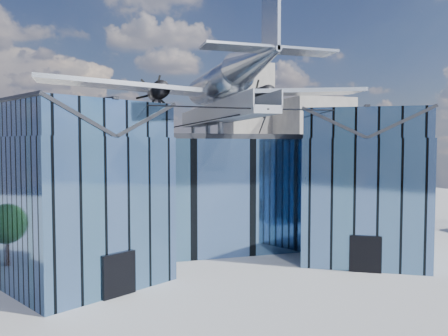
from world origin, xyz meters
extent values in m
plane|color=gray|center=(0.00, 0.00, 0.00)|extent=(120.00, 120.00, 0.00)
cube|color=#4E75A0|center=(0.00, 9.00, 4.75)|extent=(28.00, 14.00, 9.50)
cube|color=#222429|center=(0.00, 9.00, 9.70)|extent=(28.00, 14.00, 0.40)
cube|color=#4E75A0|center=(-10.50, -1.00, 4.75)|extent=(11.79, 11.43, 9.50)
cube|color=#4E75A0|center=(-10.50, -1.00, 10.60)|extent=(11.56, 11.20, 2.20)
cube|color=#222429|center=(-12.45, -2.12, 10.60)|extent=(7.98, 9.23, 2.40)
cube|color=#222429|center=(-8.55, 0.12, 10.60)|extent=(7.98, 9.23, 2.40)
cube|color=#222429|center=(-10.50, -1.00, 11.75)|extent=(4.30, 7.10, 0.18)
cube|color=black|center=(-8.48, -4.51, 1.30)|extent=(2.03, 1.32, 2.60)
cube|color=black|center=(-6.60, 1.25, 4.75)|extent=(0.34, 0.34, 9.50)
cube|color=#4E75A0|center=(10.50, -1.00, 4.75)|extent=(11.79, 11.43, 9.50)
cube|color=#4E75A0|center=(10.50, -1.00, 10.60)|extent=(11.56, 11.20, 2.20)
cube|color=#222429|center=(8.55, 0.12, 10.60)|extent=(7.98, 9.23, 2.40)
cube|color=#222429|center=(12.45, -2.12, 10.60)|extent=(7.98, 9.23, 2.40)
cube|color=#222429|center=(10.50, -1.00, 11.75)|extent=(4.30, 7.10, 0.18)
cube|color=black|center=(8.48, -4.51, 1.30)|extent=(2.03, 1.32, 2.60)
cube|color=black|center=(6.60, 1.25, 4.75)|extent=(0.34, 0.34, 9.50)
cube|color=gray|center=(0.00, 3.50, 11.10)|extent=(1.80, 21.00, 0.50)
cube|color=gray|center=(-0.90, 3.50, 11.75)|extent=(0.08, 21.00, 1.10)
cube|color=gray|center=(0.90, 3.50, 11.75)|extent=(0.08, 21.00, 1.10)
cylinder|color=gray|center=(0.00, 13.00, 10.43)|extent=(0.44, 0.44, 1.35)
cylinder|color=gray|center=(0.00, 7.00, 10.43)|extent=(0.44, 0.44, 1.35)
cylinder|color=gray|center=(0.00, 3.00, 10.43)|extent=(0.44, 0.44, 1.35)
cylinder|color=gray|center=(0.00, 4.00, 12.05)|extent=(0.70, 0.70, 1.40)
cylinder|color=black|center=(-5.25, -4.00, 11.40)|extent=(10.55, 6.08, 0.69)
cylinder|color=black|center=(5.25, -4.00, 11.40)|extent=(10.55, 6.08, 0.69)
cylinder|color=black|center=(-3.00, 1.50, 10.55)|extent=(6.09, 17.04, 1.19)
cylinder|color=black|center=(3.00, 1.50, 10.55)|extent=(6.09, 17.04, 1.19)
cylinder|color=#AFB4BC|center=(0.00, 4.00, 14.00)|extent=(2.50, 11.00, 2.50)
sphere|color=#AFB4BC|center=(0.00, 9.50, 14.00)|extent=(2.50, 2.50, 2.50)
cube|color=black|center=(0.00, 8.50, 14.69)|extent=(1.60, 1.40, 0.50)
cone|color=#AFB4BC|center=(0.00, -5.00, 14.30)|extent=(2.50, 7.00, 2.50)
cube|color=#AFB4BC|center=(0.00, -7.30, 15.90)|extent=(0.18, 2.40, 3.40)
cube|color=#AFB4BC|center=(0.00, -7.20, 14.50)|extent=(8.00, 1.80, 0.14)
cube|color=#AFB4BC|center=(-7.00, 5.00, 13.70)|extent=(14.00, 3.20, 1.08)
cylinder|color=black|center=(-4.60, 5.60, 13.45)|extent=(1.44, 3.20, 1.44)
cone|color=black|center=(-4.60, 7.40, 13.45)|extent=(0.70, 0.70, 0.70)
cube|color=black|center=(-4.60, 7.55, 13.45)|extent=(1.05, 0.06, 3.33)
cube|color=black|center=(-4.60, 7.55, 13.45)|extent=(2.53, 0.06, 2.53)
cube|color=black|center=(-4.60, 7.55, 13.45)|extent=(3.33, 0.06, 1.05)
cylinder|color=black|center=(-4.60, 5.00, 12.22)|extent=(0.24, 0.24, 1.75)
cube|color=#AFB4BC|center=(7.00, 5.00, 13.70)|extent=(14.00, 3.20, 1.08)
cylinder|color=black|center=(4.60, 5.60, 13.45)|extent=(1.44, 3.20, 1.44)
cone|color=black|center=(4.60, 7.40, 13.45)|extent=(0.70, 0.70, 0.70)
cube|color=black|center=(4.60, 7.55, 13.45)|extent=(1.05, 0.06, 3.33)
cube|color=black|center=(4.60, 7.55, 13.45)|extent=(2.53, 0.06, 2.53)
cube|color=black|center=(4.60, 7.55, 13.45)|extent=(3.33, 0.06, 1.05)
cylinder|color=black|center=(4.60, 5.00, 12.22)|extent=(0.24, 0.24, 1.75)
cube|color=gray|center=(32.00, 48.00, 9.00)|extent=(12.00, 14.00, 18.00)
cube|color=gray|center=(-20.00, 55.00, 7.00)|extent=(14.00, 10.00, 14.00)
cube|color=gray|center=(22.00, 58.00, 13.00)|extent=(9.00, 9.00, 26.00)
camera|label=1|loc=(-9.84, -30.79, 8.99)|focal=35.00mm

